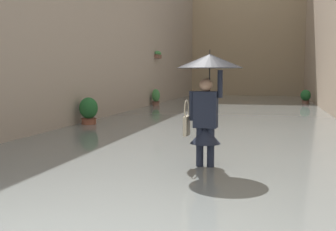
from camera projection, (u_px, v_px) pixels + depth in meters
The scene contains 8 objects.
ground_plane at pixel (224, 116), 15.95m from camera, with size 67.96×67.96×0.00m, color slate.
flood_water at pixel (224, 115), 15.94m from camera, with size 8.66×33.18×0.14m, color slate.
building_facade_right at pixel (108, 8), 16.69m from camera, with size 2.04×31.18×8.76m.
building_facade_far at pixel (248, 7), 29.27m from camera, with size 11.46×1.80×12.94m, color tan.
person_wading at pixel (208, 87), 6.51m from camera, with size 1.06×1.06×2.04m.
potted_plant_far_right at pixel (156, 98), 19.71m from camera, with size 0.40×0.40×0.94m.
potted_plant_near_right at pixel (89, 112), 12.25m from camera, with size 0.56×0.56×0.96m.
potted_plant_mid_left at pixel (306, 97), 20.87m from camera, with size 0.51×0.51×0.86m.
Camera 1 is at (-1.77, 2.33, 1.65)m, focal length 43.36 mm.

